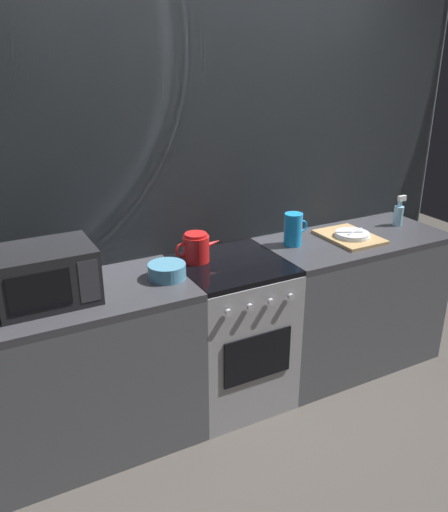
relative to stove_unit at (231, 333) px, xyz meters
name	(u,v)px	position (x,y,z in m)	size (l,w,h in m)	color
ground_plane	(231,395)	(0.00, 0.00, -0.45)	(8.00, 8.00, 0.00)	#47423D
back_wall	(206,198)	(0.00, 0.32, 0.75)	(3.60, 0.05, 2.40)	gray
counter_left	(80,373)	(-0.90, 0.00, 0.00)	(1.20, 0.60, 0.90)	#515459
stove_unit	(231,333)	(0.00, 0.00, 0.00)	(0.60, 0.63, 0.90)	#9E9EA3
counter_right	(349,300)	(0.90, 0.00, 0.00)	(1.20, 0.60, 0.90)	#515459
microwave	(45,275)	(-1.01, 0.00, 0.59)	(0.46, 0.35, 0.27)	black
kettle	(196,248)	(-0.16, 0.12, 0.53)	(0.28, 0.15, 0.17)	red
mixing_bowl	(167,271)	(-0.40, -0.02, 0.49)	(0.20, 0.20, 0.08)	teal
pitcher	(293,229)	(0.47, 0.08, 0.55)	(0.16, 0.11, 0.20)	#198CD8
dish_pile	(351,236)	(0.85, -0.01, 0.47)	(0.30, 0.40, 0.06)	tan
spray_bottle	(399,214)	(1.32, 0.06, 0.53)	(0.08, 0.06, 0.20)	#8CCCE5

